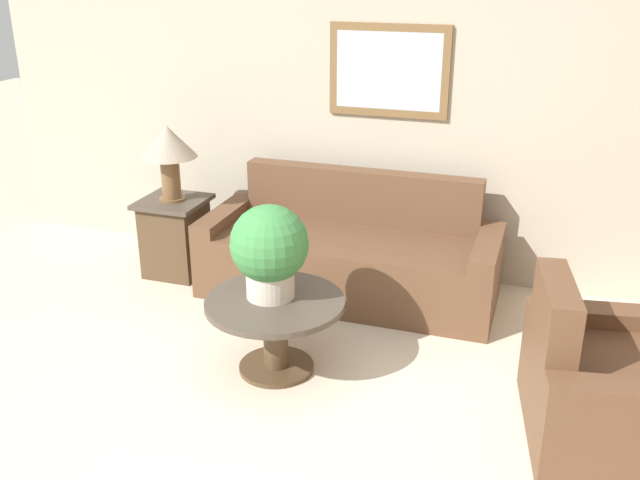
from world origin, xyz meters
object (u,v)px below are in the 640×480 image
at_px(coffee_table, 275,319).
at_px(side_table, 175,236).
at_px(armchair, 609,390).
at_px(potted_plant_on_table, 269,249).
at_px(couch_main, 350,257).
at_px(table_lamp, 168,147).

distance_m(coffee_table, side_table, 1.77).
xyz_separation_m(armchair, potted_plant_on_table, (-2.02, 0.11, 0.52)).
relative_size(armchair, coffee_table, 1.29).
distance_m(couch_main, armchair, 2.26).
bearing_deg(potted_plant_on_table, coffee_table, -42.51).
xyz_separation_m(armchair, coffee_table, (-1.98, 0.07, 0.06)).
relative_size(coffee_table, table_lamp, 1.45).
height_order(couch_main, potted_plant_on_table, potted_plant_on_table).
relative_size(couch_main, coffee_table, 2.58).
xyz_separation_m(couch_main, potted_plant_on_table, (-0.17, -1.19, 0.51)).
bearing_deg(potted_plant_on_table, table_lamp, 139.95).
distance_m(side_table, table_lamp, 0.75).
relative_size(couch_main, side_table, 3.51).
relative_size(coffee_table, side_table, 1.36).
bearing_deg(coffee_table, side_table, 139.87).
xyz_separation_m(armchair, table_lamp, (-3.33, 1.21, 0.78)).
bearing_deg(side_table, table_lamp, -90.00).
bearing_deg(armchair, couch_main, 45.49).
bearing_deg(table_lamp, coffee_table, -40.13).
distance_m(couch_main, potted_plant_on_table, 1.31).
bearing_deg(potted_plant_on_table, armchair, -3.12).
distance_m(table_lamp, potted_plant_on_table, 1.73).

